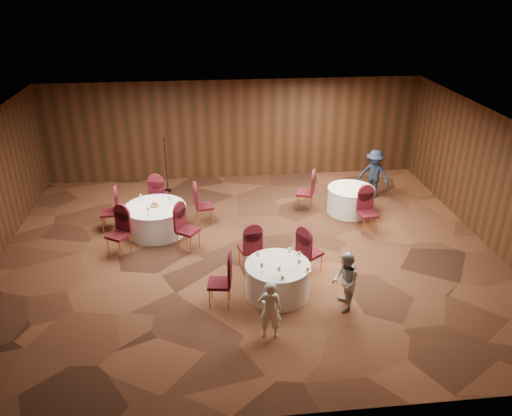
{
  "coord_description": "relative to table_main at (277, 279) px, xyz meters",
  "views": [
    {
      "loc": [
        -0.96,
        -10.51,
        6.29
      ],
      "look_at": [
        0.2,
        0.2,
        1.1
      ],
      "focal_mm": 35.0,
      "sensor_mm": 36.0,
      "label": 1
    }
  ],
  "objects": [
    {
      "name": "tabletop_left",
      "position": [
        -2.76,
        3.11,
        0.45
      ],
      "size": [
        0.84,
        0.86,
        0.22
      ],
      "color": "silver",
      "rests_on": "table_left"
    },
    {
      "name": "chairs_main",
      "position": [
        -0.28,
        0.59,
        0.12
      ],
      "size": [
        2.74,
        1.93,
        1.0
      ],
      "color": "#420D13",
      "rests_on": "ground"
    },
    {
      "name": "tabletop_main",
      "position": [
        0.15,
        -0.11,
        0.47
      ],
      "size": [
        1.08,
        1.04,
        0.22
      ],
      "color": "silver",
      "rests_on": "table_main"
    },
    {
      "name": "table_main",
      "position": [
        0.0,
        0.0,
        0.0
      ],
      "size": [
        1.36,
        1.36,
        0.74
      ],
      "color": "silver",
      "rests_on": "ground"
    },
    {
      "name": "man_c",
      "position": [
        3.59,
        4.67,
        0.37
      ],
      "size": [
        1.09,
        1.05,
        1.49
      ],
      "primitive_type": "imported",
      "rotation": [
        0.0,
        0.0,
        5.58
      ],
      "color": "black",
      "rests_on": "ground"
    },
    {
      "name": "woman_a",
      "position": [
        -0.34,
        -1.32,
        0.23
      ],
      "size": [
        0.48,
        0.36,
        1.21
      ],
      "primitive_type": "imported",
      "rotation": [
        0.0,
        0.0,
        2.98
      ],
      "color": "silver",
      "rests_on": "ground"
    },
    {
      "name": "tabletop_right",
      "position": [
        2.87,
        3.53,
        0.52
      ],
      "size": [
        0.08,
        0.08,
        0.22
      ],
      "color": "silver",
      "rests_on": "table_right"
    },
    {
      "name": "room_shell",
      "position": [
        -0.44,
        1.8,
        1.59
      ],
      "size": [
        12.0,
        12.0,
        12.0
      ],
      "color": "silver",
      "rests_on": "ground"
    },
    {
      "name": "woman_b",
      "position": [
        1.27,
        -0.63,
        0.27
      ],
      "size": [
        0.55,
        0.67,
        1.3
      ],
      "primitive_type": "imported",
      "rotation": [
        0.0,
        0.0,
        4.62
      ],
      "color": "#AAAAAF",
      "rests_on": "ground"
    },
    {
      "name": "table_left",
      "position": [
        -2.75,
        3.12,
        0.0
      ],
      "size": [
        1.59,
        1.59,
        0.74
      ],
      "color": "silver",
      "rests_on": "ground"
    },
    {
      "name": "chairs_left",
      "position": [
        -2.73,
        3.11,
        0.12
      ],
      "size": [
        3.06,
        2.91,
        1.0
      ],
      "color": "#420D13",
      "rests_on": "ground"
    },
    {
      "name": "chairs_right",
      "position": [
        2.08,
        3.34,
        0.12
      ],
      "size": [
        1.99,
        2.12,
        1.0
      ],
      "color": "#420D13",
      "rests_on": "ground"
    },
    {
      "name": "ground",
      "position": [
        -0.44,
        1.8,
        -0.38
      ],
      "size": [
        12.0,
        12.0,
        0.0
      ],
      "primitive_type": "plane",
      "color": "black",
      "rests_on": "ground"
    },
    {
      "name": "mic_stand",
      "position": [
        -2.6,
        5.82,
        0.13
      ],
      "size": [
        0.24,
        0.24,
        1.7
      ],
      "color": "black",
      "rests_on": "ground"
    },
    {
      "name": "table_right",
      "position": [
        2.63,
        3.73,
        -0.0
      ],
      "size": [
        1.29,
        1.29,
        0.74
      ],
      "color": "silver",
      "rests_on": "ground"
    }
  ]
}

